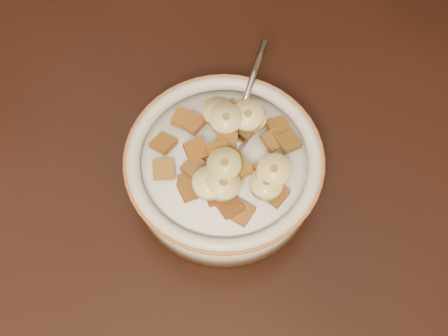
% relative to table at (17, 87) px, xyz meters
% --- Properties ---
extents(floor, '(4.00, 4.50, 0.10)m').
position_rel_table_xyz_m(floor, '(0.00, 0.00, -0.78)').
color(floor, '#422816').
rests_on(floor, ground).
extents(table, '(1.42, 0.93, 0.04)m').
position_rel_table_xyz_m(table, '(0.00, 0.00, 0.00)').
color(table, black).
rests_on(table, floor).
extents(cereal_bowl, '(0.18, 0.18, 0.04)m').
position_rel_table_xyz_m(cereal_bowl, '(0.27, -0.00, 0.04)').
color(cereal_bowl, beige).
rests_on(cereal_bowl, table).
extents(milk, '(0.15, 0.15, 0.00)m').
position_rel_table_xyz_m(milk, '(0.27, -0.00, 0.06)').
color(milk, white).
rests_on(milk, cereal_bowl).
extents(spoon, '(0.04, 0.05, 0.01)m').
position_rel_table_xyz_m(spoon, '(0.27, 0.02, 0.07)').
color(spoon, '#B1B2B5').
rests_on(spoon, cereal_bowl).
extents(cereal_square_0, '(0.03, 0.03, 0.01)m').
position_rel_table_xyz_m(cereal_square_0, '(0.29, -0.01, 0.08)').
color(cereal_square_0, '#8F631C').
rests_on(cereal_square_0, milk).
extents(cereal_square_1, '(0.03, 0.03, 0.01)m').
position_rel_table_xyz_m(cereal_square_1, '(0.25, 0.05, 0.07)').
color(cereal_square_1, brown).
rests_on(cereal_square_1, milk).
extents(cereal_square_2, '(0.02, 0.02, 0.01)m').
position_rel_table_xyz_m(cereal_square_2, '(0.21, -0.02, 0.07)').
color(cereal_square_2, '#8E5F1A').
rests_on(cereal_square_2, milk).
extents(cereal_square_3, '(0.02, 0.02, 0.01)m').
position_rel_table_xyz_m(cereal_square_3, '(0.28, 0.03, 0.08)').
color(cereal_square_3, brown).
rests_on(cereal_square_3, milk).
extents(cereal_square_4, '(0.03, 0.03, 0.01)m').
position_rel_table_xyz_m(cereal_square_4, '(0.26, -0.04, 0.07)').
color(cereal_square_4, brown).
rests_on(cereal_square_4, milk).
extents(cereal_square_5, '(0.03, 0.03, 0.01)m').
position_rel_table_xyz_m(cereal_square_5, '(0.27, -0.01, 0.09)').
color(cereal_square_5, brown).
rests_on(cereal_square_5, milk).
extents(cereal_square_6, '(0.02, 0.02, 0.01)m').
position_rel_table_xyz_m(cereal_square_6, '(0.23, 0.02, 0.07)').
color(cereal_square_6, brown).
rests_on(cereal_square_6, milk).
extents(cereal_square_7, '(0.03, 0.03, 0.01)m').
position_rel_table_xyz_m(cereal_square_7, '(0.31, 0.04, 0.07)').
color(cereal_square_7, brown).
rests_on(cereal_square_7, milk).
extents(cereal_square_8, '(0.02, 0.02, 0.01)m').
position_rel_table_xyz_m(cereal_square_8, '(0.31, -0.05, 0.07)').
color(cereal_square_8, olive).
rests_on(cereal_square_8, milk).
extents(cereal_square_9, '(0.03, 0.03, 0.01)m').
position_rel_table_xyz_m(cereal_square_9, '(0.25, -0.01, 0.08)').
color(cereal_square_9, brown).
rests_on(cereal_square_9, milk).
extents(cereal_square_10, '(0.03, 0.03, 0.01)m').
position_rel_table_xyz_m(cereal_square_10, '(0.28, -0.03, 0.08)').
color(cereal_square_10, brown).
rests_on(cereal_square_10, milk).
extents(cereal_square_11, '(0.03, 0.03, 0.01)m').
position_rel_table_xyz_m(cereal_square_11, '(0.28, -0.01, 0.09)').
color(cereal_square_11, brown).
rests_on(cereal_square_11, milk).
extents(cereal_square_12, '(0.02, 0.02, 0.01)m').
position_rel_table_xyz_m(cereal_square_12, '(0.31, -0.05, 0.07)').
color(cereal_square_12, brown).
rests_on(cereal_square_12, milk).
extents(cereal_square_13, '(0.03, 0.03, 0.01)m').
position_rel_table_xyz_m(cereal_square_13, '(0.27, 0.00, 0.09)').
color(cereal_square_13, brown).
rests_on(cereal_square_13, milk).
extents(cereal_square_14, '(0.03, 0.03, 0.01)m').
position_rel_table_xyz_m(cereal_square_14, '(0.23, -0.04, 0.07)').
color(cereal_square_14, olive).
rests_on(cereal_square_14, milk).
extents(cereal_square_15, '(0.03, 0.03, 0.01)m').
position_rel_table_xyz_m(cereal_square_15, '(0.29, -0.04, 0.08)').
color(cereal_square_15, brown).
rests_on(cereal_square_15, milk).
extents(cereal_square_16, '(0.02, 0.02, 0.01)m').
position_rel_table_xyz_m(cereal_square_16, '(0.22, 0.02, 0.07)').
color(cereal_square_16, '#9D5C1F').
rests_on(cereal_square_16, milk).
extents(cereal_square_17, '(0.02, 0.02, 0.01)m').
position_rel_table_xyz_m(cereal_square_17, '(0.27, 0.04, 0.07)').
color(cereal_square_17, brown).
rests_on(cereal_square_17, milk).
extents(cereal_square_18, '(0.02, 0.02, 0.01)m').
position_rel_table_xyz_m(cereal_square_18, '(0.26, 0.03, 0.08)').
color(cereal_square_18, brown).
rests_on(cereal_square_18, milk).
extents(cereal_square_19, '(0.03, 0.03, 0.01)m').
position_rel_table_xyz_m(cereal_square_19, '(0.26, -0.05, 0.08)').
color(cereal_square_19, brown).
rests_on(cereal_square_19, milk).
extents(cereal_square_20, '(0.03, 0.03, 0.01)m').
position_rel_table_xyz_m(cereal_square_20, '(0.32, 0.04, 0.07)').
color(cereal_square_20, brown).
rests_on(cereal_square_20, milk).
extents(cereal_square_21, '(0.02, 0.02, 0.01)m').
position_rel_table_xyz_m(cereal_square_21, '(0.33, -0.02, 0.07)').
color(cereal_square_21, brown).
rests_on(cereal_square_21, milk).
extents(cereal_square_22, '(0.03, 0.03, 0.01)m').
position_rel_table_xyz_m(cereal_square_22, '(0.30, -0.05, 0.07)').
color(cereal_square_22, '#985319').
rests_on(cereal_square_22, milk).
extents(cereal_square_23, '(0.03, 0.03, 0.01)m').
position_rel_table_xyz_m(cereal_square_23, '(0.30, 0.05, 0.07)').
color(cereal_square_23, brown).
rests_on(cereal_square_23, milk).
extents(cereal_square_24, '(0.02, 0.02, 0.01)m').
position_rel_table_xyz_m(cereal_square_24, '(0.27, 0.05, 0.07)').
color(cereal_square_24, brown).
rests_on(cereal_square_24, milk).
extents(cereal_square_25, '(0.03, 0.03, 0.01)m').
position_rel_table_xyz_m(cereal_square_25, '(0.28, 0.04, 0.07)').
color(cereal_square_25, brown).
rests_on(cereal_square_25, milk).
extents(cereal_square_26, '(0.02, 0.02, 0.01)m').
position_rel_table_xyz_m(cereal_square_26, '(0.26, -0.03, 0.08)').
color(cereal_square_26, brown).
rests_on(cereal_square_26, milk).
extents(cereal_square_27, '(0.03, 0.03, 0.01)m').
position_rel_table_xyz_m(cereal_square_27, '(0.26, 0.05, 0.07)').
color(cereal_square_27, brown).
rests_on(cereal_square_27, milk).
extents(cereal_square_28, '(0.03, 0.02, 0.01)m').
position_rel_table_xyz_m(cereal_square_28, '(0.31, -0.00, 0.08)').
color(cereal_square_28, '#915E1F').
rests_on(cereal_square_28, milk).
extents(banana_slice_0, '(0.04, 0.04, 0.02)m').
position_rel_table_xyz_m(banana_slice_0, '(0.28, 0.04, 0.08)').
color(banana_slice_0, '#FFE39C').
rests_on(banana_slice_0, milk).
extents(banana_slice_1, '(0.04, 0.04, 0.01)m').
position_rel_table_xyz_m(banana_slice_1, '(0.28, -0.02, 0.10)').
color(banana_slice_1, '#D5C278').
rests_on(banana_slice_1, milk).
extents(banana_slice_2, '(0.04, 0.04, 0.01)m').
position_rel_table_xyz_m(banana_slice_2, '(0.28, -0.04, 0.09)').
color(banana_slice_2, '#FAEB8C').
rests_on(banana_slice_2, milk).
extents(banana_slice_3, '(0.04, 0.04, 0.01)m').
position_rel_table_xyz_m(banana_slice_3, '(0.25, 0.03, 0.08)').
color(banana_slice_3, '#CABC76').
rests_on(banana_slice_3, milk).
extents(banana_slice_4, '(0.04, 0.04, 0.01)m').
position_rel_table_xyz_m(banana_slice_4, '(0.32, -0.00, 0.09)').
color(banana_slice_4, '#E6CF88').
rests_on(banana_slice_4, milk).
extents(banana_slice_5, '(0.03, 0.03, 0.02)m').
position_rel_table_xyz_m(banana_slice_5, '(0.29, -0.04, 0.09)').
color(banana_slice_5, '#FFE298').
rests_on(banana_slice_5, milk).
extents(banana_slice_6, '(0.04, 0.04, 0.01)m').
position_rel_table_xyz_m(banana_slice_6, '(0.32, -0.02, 0.08)').
color(banana_slice_6, '#DCCA76').
rests_on(banana_slice_6, milk).
extents(banana_slice_7, '(0.04, 0.04, 0.01)m').
position_rel_table_xyz_m(banana_slice_7, '(0.26, 0.02, 0.09)').
color(banana_slice_7, '#F8E6A8').
rests_on(banana_slice_7, milk).
extents(banana_slice_8, '(0.04, 0.04, 0.01)m').
position_rel_table_xyz_m(banana_slice_8, '(0.28, 0.04, 0.09)').
color(banana_slice_8, '#F5E59C').
rests_on(banana_slice_8, milk).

